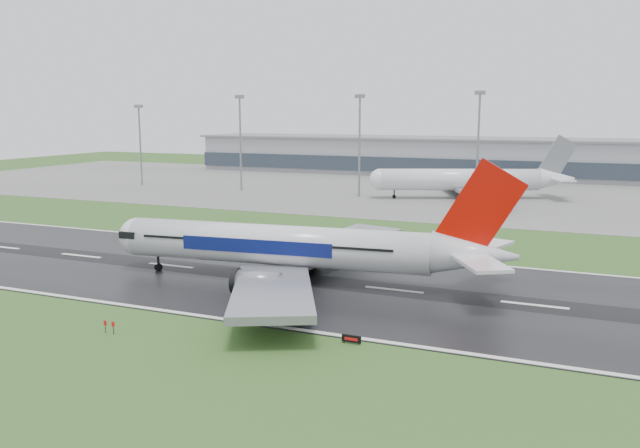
% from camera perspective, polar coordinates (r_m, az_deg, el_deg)
% --- Properties ---
extents(ground, '(520.00, 520.00, 0.00)m').
position_cam_1_polar(ground, '(104.25, -4.06, -4.73)').
color(ground, '#2B521E').
rests_on(ground, ground).
extents(runway, '(400.00, 45.00, 0.10)m').
position_cam_1_polar(runway, '(104.24, -4.06, -4.70)').
color(runway, black).
rests_on(runway, ground).
extents(apron, '(400.00, 130.00, 0.08)m').
position_cam_1_polar(apron, '(221.32, 10.68, 2.89)').
color(apron, slate).
rests_on(apron, ground).
extents(terminal, '(240.00, 36.00, 15.00)m').
position_cam_1_polar(terminal, '(279.37, 13.35, 5.75)').
color(terminal, gray).
rests_on(terminal, ground).
extents(main_airliner, '(70.29, 67.57, 18.96)m').
position_cam_1_polar(main_airliner, '(98.97, -1.55, 0.18)').
color(main_airliner, silver).
rests_on(main_airliner, runway).
extents(parked_airliner, '(81.40, 78.95, 18.71)m').
position_cam_1_polar(parked_airliner, '(202.54, 13.02, 4.85)').
color(parked_airliner, silver).
rests_on(parked_airliner, apron).
extents(runway_sign, '(2.28, 0.87, 1.04)m').
position_cam_1_polar(runway_sign, '(75.02, 2.80, -10.18)').
color(runway_sign, black).
rests_on(runway_sign, ground).
extents(floodmast_0, '(0.64, 0.64, 27.79)m').
position_cam_1_polar(floodmast_0, '(242.34, -15.63, 6.58)').
color(floodmast_0, gray).
rests_on(floodmast_0, ground).
extents(floodmast_1, '(0.64, 0.64, 30.77)m').
position_cam_1_polar(floodmast_1, '(219.10, -7.06, 6.95)').
color(floodmast_1, gray).
rests_on(floodmast_1, ground).
extents(floodmast_2, '(0.64, 0.64, 30.54)m').
position_cam_1_polar(floodmast_2, '(201.52, 3.51, 6.72)').
color(floodmast_2, gray).
rests_on(floodmast_2, ground).
extents(floodmast_3, '(0.64, 0.64, 31.17)m').
position_cam_1_polar(floodmast_3, '(192.63, 13.81, 6.41)').
color(floodmast_3, gray).
rests_on(floodmast_3, ground).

